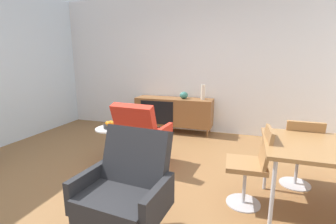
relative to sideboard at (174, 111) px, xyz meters
name	(u,v)px	position (x,y,z in m)	size (l,w,h in m)	color
ground_plane	(160,190)	(0.52, -2.30, -0.44)	(8.32, 8.32, 0.00)	olive
wall_back	(203,65)	(0.52, 0.30, 0.96)	(6.80, 0.12, 2.80)	white
sideboard	(174,111)	(0.00, 0.00, 0.00)	(1.60, 0.45, 0.72)	brown
vase_cobalt	(203,92)	(0.60, 0.00, 0.43)	(0.08, 0.08, 0.30)	beige
vase_sculptural_dark	(184,95)	(0.21, 0.00, 0.35)	(0.17, 0.17, 0.14)	#337266
dining_chair_near_window	(252,163)	(1.53, -2.27, 0.03)	(0.45, 0.42, 0.86)	#9E7042
dining_chair_back_left	(300,150)	(2.07, -1.71, 0.03)	(0.41, 0.43, 0.86)	#9E7042
lounge_chair_red	(141,134)	(0.04, -1.73, 0.03)	(0.76, 0.70, 0.95)	red
armchair_black_shell	(126,188)	(0.53, -3.11, 0.03)	(0.76, 0.70, 0.95)	#262628
side_table_round	(111,141)	(-0.45, -1.74, -0.12)	(0.44, 0.44, 0.52)	white
fruit_bowl	(110,125)	(-0.45, -1.74, 0.12)	(0.20, 0.20, 0.11)	#262628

